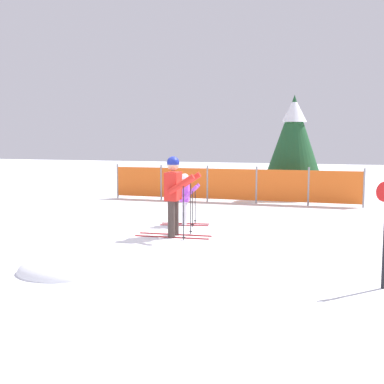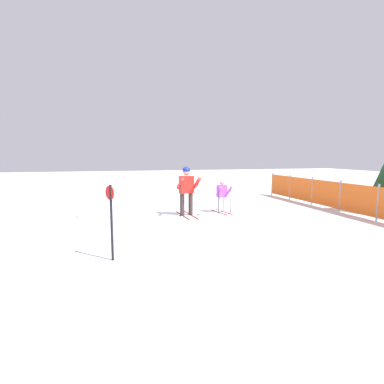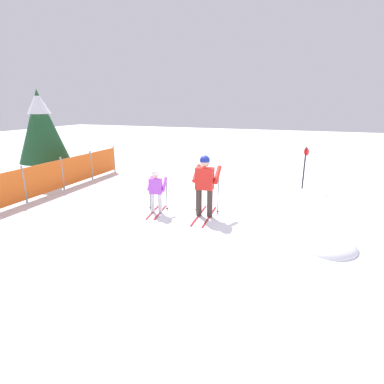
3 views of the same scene
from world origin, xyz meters
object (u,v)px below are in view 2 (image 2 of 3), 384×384
skier_adult (187,186)px  trail_marker (111,214)px  safety_fence (325,193)px  skier_child (222,193)px

skier_adult → trail_marker: 4.66m
safety_fence → trail_marker: trail_marker is taller
safety_fence → trail_marker: (4.00, -8.09, 0.34)m
safety_fence → skier_adult: bearing=-89.4°
safety_fence → trail_marker: bearing=-63.7°
skier_child → safety_fence: (0.15, 4.25, -0.13)m
skier_child → trail_marker: size_ratio=0.82×
trail_marker → safety_fence: bearing=116.3°
skier_child → trail_marker: bearing=-53.1°
skier_child → trail_marker: (4.16, -3.84, 0.21)m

